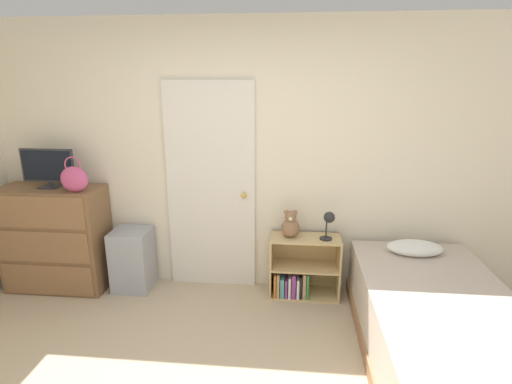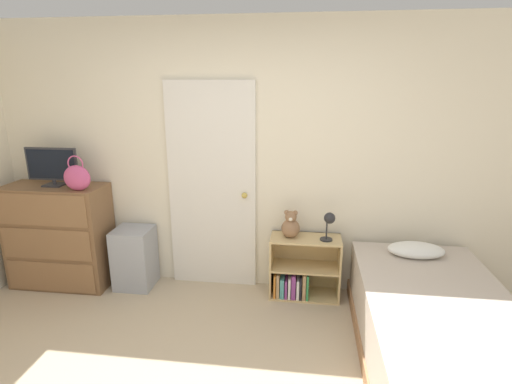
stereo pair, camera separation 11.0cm
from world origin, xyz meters
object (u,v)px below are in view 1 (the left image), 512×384
Objects in this scene: storage_bin at (133,259)px; bookshelf at (300,272)px; dresser at (56,238)px; teddy_bear at (290,225)px; desk_lamp at (329,220)px; handbag at (74,179)px; bed at (437,326)px; tv at (48,167)px.

storage_bin reaches higher than bookshelf.
teddy_bear is at bearing 1.63° from dresser.
bookshelf is (1.63, 0.02, -0.07)m from storage_bin.
handbag is at bearing -176.52° from desk_lamp.
bookshelf is at bearing 169.95° from desk_lamp.
dresser reaches higher than bed.
dresser is 3.14× the size of handbag.
storage_bin is 2.75m from bed.
storage_bin is 0.30× the size of bed.
handbag is 1.24× the size of teddy_bear.
bookshelf is at bearing 0.38° from teddy_bear.
handbag is at bearing -174.88° from bookshelf.
desk_lamp is at bearing -7.12° from teddy_bear.
bed is (3.36, -0.78, -0.95)m from tv.
bed is at bearing -12.74° from dresser.
tv reaches higher than storage_bin.
tv is 0.78× the size of bookshelf.
storage_bin is at bearing 2.07° from tv.
teddy_bear is 0.36m from desk_lamp.
storage_bin is 2.24× the size of desk_lamp.
desk_lamp is 1.20m from bed.
desk_lamp is (0.25, -0.04, 0.55)m from bookshelf.
bed reaches higher than storage_bin.
dresser is at bearing -178.37° from teddy_bear.
bed is (0.75, -0.78, -0.52)m from desk_lamp.
bookshelf is at bearing 5.12° from handbag.
tv reaches higher than dresser.
dresser is at bearing -176.69° from storage_bin.
bookshelf is 1.30m from bed.
tv reaches higher than teddy_bear.
desk_lamp is (0.34, -0.04, 0.08)m from teddy_bear.
bed is (2.63, -0.81, -0.03)m from storage_bin.
dresser is 2.29m from teddy_bear.
handbag is 3.23m from bed.
bed is at bearing -17.04° from storage_bin.
tv is at bearing -178.78° from teddy_bear.
desk_lamp is 0.14× the size of bed.
dresser is at bearing -179.53° from desk_lamp.
teddy_bear is (2.27, 0.05, -0.51)m from tv.
teddy_bear is 0.97× the size of desk_lamp.
bookshelf is at bearing 0.78° from storage_bin.
desk_lamp is at bearing 0.11° from tv.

